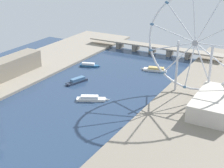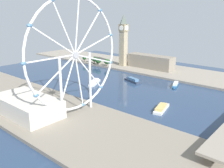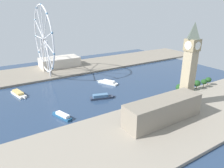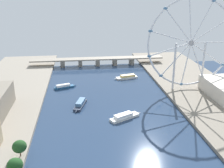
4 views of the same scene
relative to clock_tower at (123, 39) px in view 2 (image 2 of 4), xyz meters
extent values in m
plane|color=navy|center=(95.84, 28.17, -48.61)|extent=(398.63, 398.63, 0.00)
cube|color=gray|center=(-18.47, 28.17, -47.11)|extent=(90.00, 520.00, 3.00)
cube|color=gray|center=(210.16, 28.17, -47.11)|extent=(90.00, 520.00, 3.00)
cube|color=tan|center=(0.00, 0.00, -16.02)|extent=(10.67, 10.67, 59.17)
cube|color=#928260|center=(0.00, 0.00, 19.54)|extent=(12.38, 12.38, 11.97)
pyramid|color=#4C564C|center=(0.00, 0.00, 33.74)|extent=(11.21, 11.21, 16.42)
cylinder|color=white|center=(0.00, 6.40, 19.54)|extent=(8.11, 0.50, 8.11)
cylinder|color=white|center=(0.00, -6.40, 19.54)|extent=(8.11, 0.50, 8.11)
cylinder|color=white|center=(6.40, 0.00, 19.54)|extent=(0.50, 8.11, 8.11)
cylinder|color=white|center=(-6.40, 0.00, 19.54)|extent=(0.50, 8.11, 8.11)
cube|color=gray|center=(-13.70, 48.07, -34.66)|extent=(22.00, 80.13, 21.90)
cylinder|color=#513823|center=(22.86, -75.01, -43.34)|extent=(0.80, 0.80, 4.54)
ellipsoid|color=#1E471E|center=(22.86, -75.01, -38.00)|extent=(7.66, 7.66, 6.90)
cylinder|color=#513823|center=(20.74, -62.27, -43.35)|extent=(0.80, 0.80, 4.52)
ellipsoid|color=#1E471E|center=(20.74, -62.27, -37.99)|extent=(7.75, 7.75, 6.97)
cylinder|color=#513823|center=(21.78, -49.13, -43.58)|extent=(0.80, 0.80, 4.05)
ellipsoid|color=#1E471E|center=(21.78, -49.13, -37.92)|extent=(9.11, 9.11, 8.20)
cylinder|color=#513823|center=(24.02, -37.69, -44.09)|extent=(0.80, 0.80, 3.03)
ellipsoid|color=#1E471E|center=(24.02, -37.69, -38.54)|extent=(10.08, 10.08, 9.07)
cylinder|color=#513823|center=(22.96, -17.70, -43.66)|extent=(0.80, 0.80, 3.89)
ellipsoid|color=#1E471E|center=(22.96, -17.70, -37.73)|extent=(9.96, 9.96, 8.96)
torus|color=silver|center=(193.81, 98.46, 9.45)|extent=(102.37, 2.18, 102.37)
cylinder|color=#99999E|center=(193.81, 98.46, 9.45)|extent=(6.01, 3.00, 6.01)
cylinder|color=silver|center=(218.86, 98.46, 9.45)|extent=(50.09, 1.31, 1.31)
cylinder|color=silver|center=(214.89, 98.46, 22.99)|extent=(42.85, 1.31, 28.18)
cylinder|color=silver|center=(204.22, 98.46, 32.23)|extent=(22.00, 1.31, 46.11)
cylinder|color=silver|center=(190.25, 98.46, 34.24)|extent=(8.42, 1.31, 49.77)
cylinder|color=silver|center=(177.41, 98.46, 28.38)|extent=(33.79, 1.31, 38.71)
cylinder|color=silver|center=(169.78, 98.46, 16.51)|extent=(48.43, 1.31, 15.37)
cylinder|color=silver|center=(169.78, 98.46, 2.39)|extent=(48.43, 1.31, 15.37)
cylinder|color=silver|center=(177.41, 98.46, -9.48)|extent=(33.79, 1.31, 38.71)
cylinder|color=silver|center=(190.25, 98.46, -15.34)|extent=(8.42, 1.31, 49.77)
cylinder|color=silver|center=(204.22, 98.46, -13.33)|extent=(22.00, 1.31, 46.11)
cylinder|color=silver|center=(214.89, 98.46, -4.09)|extent=(42.85, 1.31, 28.18)
ellipsoid|color=teal|center=(243.91, 98.46, 9.45)|extent=(4.80, 3.20, 3.20)
ellipsoid|color=teal|center=(235.96, 98.46, 36.53)|extent=(4.80, 3.20, 3.20)
ellipsoid|color=teal|center=(214.62, 98.46, 55.02)|extent=(4.80, 3.20, 3.20)
ellipsoid|color=teal|center=(161.01, 98.46, 47.31)|extent=(4.80, 3.20, 3.20)
ellipsoid|color=teal|center=(145.75, 98.46, 23.56)|extent=(4.80, 3.20, 3.20)
ellipsoid|color=teal|center=(145.75, 98.46, -4.66)|extent=(4.80, 3.20, 3.20)
ellipsoid|color=teal|center=(161.01, 98.46, -28.41)|extent=(4.80, 3.20, 3.20)
ellipsoid|color=teal|center=(186.69, 98.46, -40.13)|extent=(4.80, 3.20, 3.20)
ellipsoid|color=teal|center=(214.62, 98.46, -36.12)|extent=(4.80, 3.20, 3.20)
ellipsoid|color=teal|center=(235.96, 98.46, -17.63)|extent=(4.80, 3.20, 3.20)
cylinder|color=silver|center=(211.35, 98.46, -18.08)|extent=(2.40, 2.40, 55.06)
cylinder|color=silver|center=(176.28, 98.46, -18.08)|extent=(2.40, 2.40, 55.06)
cube|color=beige|center=(226.74, 66.14, -37.54)|extent=(36.42, 68.57, 16.13)
cube|color=white|center=(130.39, 152.46, -47.35)|extent=(30.65, 15.14, 2.52)
cone|color=white|center=(113.74, 148.41, -47.35)|extent=(5.76, 3.71, 2.52)
cube|color=#DBB766|center=(131.83, 152.80, -44.79)|extent=(21.04, 11.58, 2.58)
cube|color=#2D384C|center=(66.22, 69.11, -47.36)|extent=(14.78, 28.70, 2.49)
cone|color=#2D384C|center=(61.74, 53.63, -47.36)|extent=(3.78, 5.49, 2.49)
cube|color=teal|center=(66.60, 70.44, -44.48)|extent=(10.97, 19.11, 3.29)
cube|color=white|center=(107.45, 35.61, -47.41)|extent=(30.20, 20.63, 2.40)
cone|color=white|center=(122.92, 43.56, -47.41)|extent=(5.89, 4.60, 2.40)
cube|color=white|center=(106.11, 34.92, -44.77)|extent=(19.01, 14.06, 2.87)
cube|color=#235684|center=(47.09, 125.22, -47.42)|extent=(24.93, 13.32, 2.37)
cone|color=#235684|center=(60.49, 129.78, -47.42)|extent=(4.92, 3.66, 2.37)
cube|color=white|center=(45.94, 124.83, -44.87)|extent=(17.40, 9.99, 2.72)
camera|label=1|loc=(282.14, -231.11, 98.51)|focal=54.07mm
camera|label=2|loc=(336.42, 265.18, 46.57)|focal=39.55mm
camera|label=3|loc=(-133.92, 179.37, 54.31)|focal=33.10mm
camera|label=4|loc=(67.87, -182.65, 66.14)|focal=41.98mm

